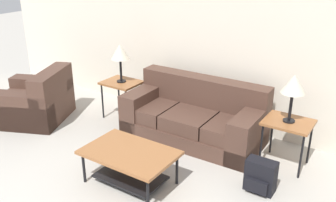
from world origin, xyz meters
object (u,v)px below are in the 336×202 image
object	(u,v)px
side_table_right	(288,126)
backpack	(260,177)
side_table_left	(122,86)
table_lamp_left	(120,53)
armchair	(35,102)
couch	(194,118)
coffee_table	(130,160)
table_lamp_right	(294,85)

from	to	relation	value
side_table_right	backpack	bearing A→B (deg)	-94.44
side_table_left	table_lamp_left	distance (m)	0.52
armchair	side_table_left	distance (m)	1.36
armchair	side_table_left	size ratio (longest dim) A/B	2.20
table_lamp_left	backpack	size ratio (longest dim) A/B	1.56
armchair	backpack	world-z (taller)	armchair
couch	table_lamp_left	bearing A→B (deg)	-179.29
armchair	side_table_right	size ratio (longest dim) A/B	2.20
coffee_table	side_table_left	size ratio (longest dim) A/B	1.73
side_table_left	side_table_right	distance (m)	2.56
armchair	backpack	bearing A→B (deg)	2.05
couch	armchair	world-z (taller)	couch
side_table_left	backpack	size ratio (longest dim) A/B	1.58
coffee_table	table_lamp_right	world-z (taller)	table_lamp_right
coffee_table	backpack	xyz separation A→B (m)	(1.28, 0.66, -0.12)
coffee_table	side_table_right	distance (m)	1.90
side_table_right	table_lamp_left	size ratio (longest dim) A/B	1.01
table_lamp_right	backpack	distance (m)	1.10
side_table_left	table_lamp_left	size ratio (longest dim) A/B	1.01
couch	table_lamp_right	world-z (taller)	table_lamp_right
side_table_left	backpack	xyz separation A→B (m)	(2.51, -0.68, -0.34)
armchair	coffee_table	xyz separation A→B (m)	(2.30, -0.54, 0.02)
coffee_table	table_lamp_right	bearing A→B (deg)	45.31
couch	table_lamp_left	size ratio (longest dim) A/B	3.31
couch	armchair	xyz separation A→B (m)	(-2.35, -0.82, -0.01)
side_table_right	table_lamp_right	distance (m)	0.52
armchair	backpack	size ratio (longest dim) A/B	3.47
table_lamp_right	couch	bearing A→B (deg)	179.29
couch	coffee_table	distance (m)	1.36
couch	side_table_right	world-z (taller)	couch
coffee_table	side_table_left	bearing A→B (deg)	132.46
coffee_table	side_table_left	xyz separation A→B (m)	(-1.23, 1.34, 0.22)
table_lamp_right	table_lamp_left	bearing A→B (deg)	180.00
table_lamp_right	side_table_right	bearing A→B (deg)	-90.00
armchair	table_lamp_right	xyz separation A→B (m)	(3.63, 0.81, 0.76)
side_table_right	couch	bearing A→B (deg)	179.29
armchair	side_table_right	world-z (taller)	armchair
side_table_left	table_lamp_left	world-z (taller)	table_lamp_left
side_table_left	side_table_right	size ratio (longest dim) A/B	1.00
armchair	table_lamp_right	size ratio (longest dim) A/B	2.22
side_table_right	backpack	distance (m)	0.77
couch	coffee_table	bearing A→B (deg)	-92.07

